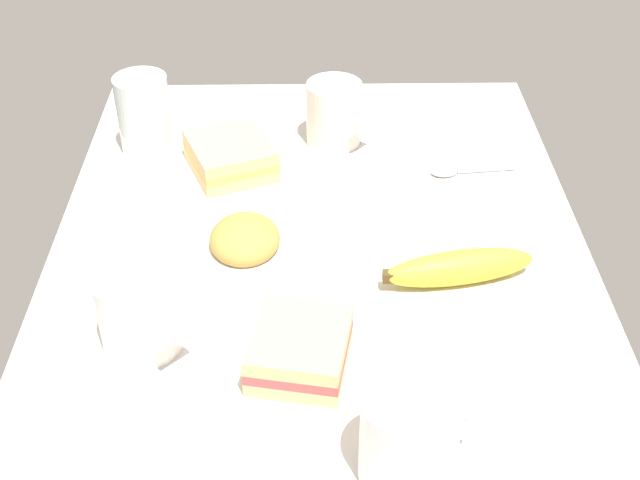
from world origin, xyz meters
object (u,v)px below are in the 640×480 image
at_px(banana, 459,267).
at_px(spoon, 460,171).
at_px(plate_of_food, 245,246).
at_px(coffee_mug_spare, 334,112).
at_px(glass_of_milk, 144,117).
at_px(coffee_mug_black, 139,311).
at_px(sandwich_main, 300,349).
at_px(sandwich_side, 231,156).
at_px(coffee_mug_milky, 409,437).

height_order(banana, spoon, banana).
bearing_deg(plate_of_food, coffee_mug_spare, 156.80).
bearing_deg(coffee_mug_spare, glass_of_milk, -85.70).
height_order(coffee_mug_black, glass_of_milk, glass_of_milk).
bearing_deg(plate_of_food, sandwich_main, 19.53).
bearing_deg(spoon, glass_of_milk, -99.04).
relative_size(plate_of_food, banana, 1.05).
height_order(plate_of_food, banana, plate_of_food).
distance_m(sandwich_side, glass_of_milk, 0.13).
bearing_deg(coffee_mug_black, banana, 105.79).
xyz_separation_m(plate_of_food, coffee_mug_black, (0.15, -0.10, 0.03)).
xyz_separation_m(coffee_mug_black, banana, (-0.10, 0.34, -0.03)).
bearing_deg(glass_of_milk, sandwich_side, 65.85).
bearing_deg(coffee_mug_spare, spoon, 62.30).
distance_m(sandwich_side, banana, 0.36).
xyz_separation_m(coffee_mug_milky, spoon, (-0.49, 0.12, -0.04)).
bearing_deg(banana, coffee_mug_black, -74.21).
bearing_deg(sandwich_side, glass_of_milk, -114.15).
height_order(coffee_mug_black, coffee_mug_milky, coffee_mug_milky).
distance_m(coffee_mug_milky, sandwich_main, 0.17).
xyz_separation_m(sandwich_side, spoon, (0.01, 0.31, -0.02)).
bearing_deg(coffee_mug_milky, spoon, 166.38).
relative_size(banana, spoon, 1.52).
bearing_deg(coffee_mug_milky, plate_of_food, -153.42).
xyz_separation_m(plate_of_food, sandwich_side, (-0.19, -0.03, 0.01)).
xyz_separation_m(coffee_mug_milky, banana, (-0.27, 0.08, -0.03)).
xyz_separation_m(coffee_mug_black, spoon, (-0.32, 0.38, -0.04)).
relative_size(coffee_mug_spare, glass_of_milk, 0.84).
bearing_deg(glass_of_milk, coffee_mug_spare, 94.30).
distance_m(sandwich_main, sandwich_side, 0.38).
distance_m(coffee_mug_spare, sandwich_main, 0.45).
bearing_deg(coffee_mug_spare, sandwich_side, -62.60).
height_order(sandwich_side, spoon, sandwich_side).
xyz_separation_m(coffee_mug_black, coffee_mug_spare, (-0.41, 0.21, 0.00)).
relative_size(coffee_mug_milky, sandwich_side, 0.76).
bearing_deg(banana, spoon, 171.11).
relative_size(plate_of_food, sandwich_side, 1.33).
bearing_deg(coffee_mug_milky, coffee_mug_spare, -175.31).
distance_m(sandwich_main, banana, 0.22).
bearing_deg(coffee_mug_milky, coffee_mug_black, -123.34).
xyz_separation_m(coffee_mug_black, glass_of_milk, (-0.39, -0.05, 0.01)).
distance_m(banana, spoon, 0.23).
height_order(sandwich_main, sandwich_side, same).
relative_size(sandwich_main, spoon, 1.01).
bearing_deg(banana, coffee_mug_spare, -157.28).
bearing_deg(coffee_mug_black, glass_of_milk, -172.59).
distance_m(coffee_mug_spare, sandwich_side, 0.16).
bearing_deg(banana, sandwich_side, -131.45).
bearing_deg(sandwich_side, plate_of_food, 8.85).
distance_m(sandwich_main, spoon, 0.41).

